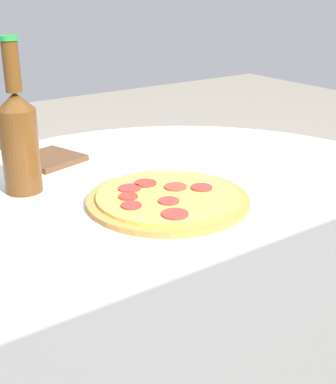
# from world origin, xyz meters

# --- Properties ---
(table) EXTENTS (1.08, 1.08, 0.68)m
(table) POSITION_xyz_m (0.00, 0.00, 0.51)
(table) COLOR silver
(table) RESTS_ON ground_plane
(pizza) EXTENTS (0.29, 0.29, 0.02)m
(pizza) POSITION_xyz_m (0.03, -0.03, 0.69)
(pizza) COLOR #B77F3D
(pizza) RESTS_ON table
(beer_bottle) EXTENTS (0.07, 0.07, 0.28)m
(beer_bottle) POSITION_xyz_m (0.21, -0.23, 0.79)
(beer_bottle) COLOR #563314
(beer_bottle) RESTS_ON table
(pizza_paddle) EXTENTS (0.15, 0.25, 0.02)m
(pizza_paddle) POSITION_xyz_m (0.11, -0.39, 0.69)
(pizza_paddle) COLOR brown
(pizza_paddle) RESTS_ON table
(napkin) EXTENTS (0.16, 0.12, 0.01)m
(napkin) POSITION_xyz_m (0.29, 0.04, 0.68)
(napkin) COLOR white
(napkin) RESTS_ON table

